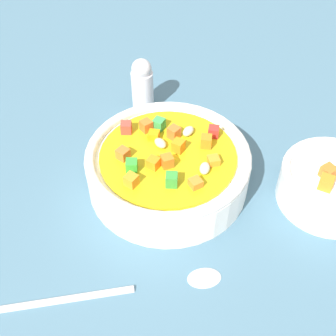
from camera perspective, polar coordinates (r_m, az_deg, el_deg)
name	(u,v)px	position (r cm, az deg, el deg)	size (l,w,h in cm)	color
ground_plane	(168,189)	(55.34, 0.00, -2.72)	(140.00, 140.00, 2.00)	#42667A
soup_bowl_main	(168,167)	(52.41, 0.00, 0.18)	(19.49, 19.49, 6.54)	white
spoon	(126,288)	(45.95, -5.49, -15.33)	(22.04, 9.97, 0.78)	silver
side_bowl_small	(331,185)	(54.41, 20.43, -2.05)	(12.01, 12.01, 5.71)	white
pepper_shaker	(142,85)	(63.30, -3.36, 10.69)	(3.12, 3.12, 8.28)	silver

